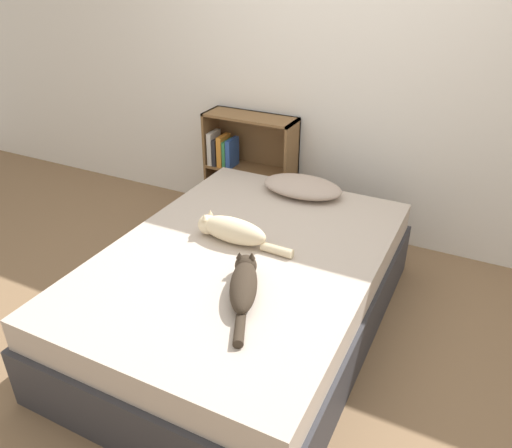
# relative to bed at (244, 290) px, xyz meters

# --- Properties ---
(ground_plane) EXTENTS (8.00, 8.00, 0.00)m
(ground_plane) POSITION_rel_bed_xyz_m (0.00, 0.00, -0.25)
(ground_plane) COLOR #846647
(wall_back) EXTENTS (8.00, 0.06, 2.50)m
(wall_back) POSITION_rel_bed_xyz_m (0.00, 1.41, 1.00)
(wall_back) COLOR white
(wall_back) RESTS_ON ground_plane
(bed) EXTENTS (1.46, 2.07, 0.51)m
(bed) POSITION_rel_bed_xyz_m (0.00, 0.00, 0.00)
(bed) COLOR #333338
(bed) RESTS_ON ground_plane
(pillow) EXTENTS (0.55, 0.33, 0.11)m
(pillow) POSITION_rel_bed_xyz_m (0.01, 0.84, 0.31)
(pillow) COLOR #B29E8E
(pillow) RESTS_ON bed
(cat_light) EXTENTS (0.60, 0.16, 0.15)m
(cat_light) POSITION_rel_bed_xyz_m (-0.11, 0.07, 0.33)
(cat_light) COLOR beige
(cat_light) RESTS_ON bed
(cat_dark) EXTENTS (0.32, 0.56, 0.14)m
(cat_dark) POSITION_rel_bed_xyz_m (0.18, -0.33, 0.32)
(cat_dark) COLOR #33281E
(cat_dark) RESTS_ON bed
(bookshelf) EXTENTS (0.73, 0.26, 0.87)m
(bookshelf) POSITION_rel_bed_xyz_m (-0.63, 1.27, 0.20)
(bookshelf) COLOR brown
(bookshelf) RESTS_ON ground_plane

